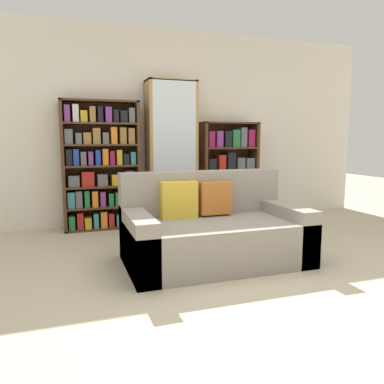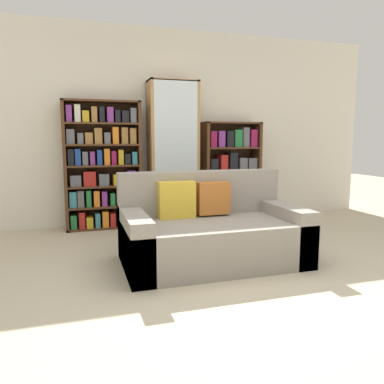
% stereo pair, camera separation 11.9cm
% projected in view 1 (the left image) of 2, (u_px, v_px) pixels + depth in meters
% --- Properties ---
extents(ground_plane, '(16.00, 16.00, 0.00)m').
position_uv_depth(ground_plane, '(242.00, 286.00, 3.04)').
color(ground_plane, beige).
extents(wall_back, '(6.49, 0.06, 2.70)m').
position_uv_depth(wall_back, '(161.00, 127.00, 5.31)').
color(wall_back, silver).
rests_on(wall_back, ground).
extents(couch, '(1.69, 0.96, 0.86)m').
position_uv_depth(couch, '(213.00, 232.00, 3.63)').
color(couch, gray).
rests_on(couch, ground).
extents(bookshelf_left, '(0.99, 0.32, 1.68)m').
position_uv_depth(bookshelf_left, '(101.00, 167.00, 4.91)').
color(bookshelf_left, '#4C2D19').
rests_on(bookshelf_left, ground).
extents(display_cabinet, '(0.67, 0.36, 1.97)m').
position_uv_depth(display_cabinet, '(171.00, 154.00, 5.18)').
color(display_cabinet, '#AD7F4C').
rests_on(display_cabinet, ground).
extents(bookshelf_right, '(0.85, 0.32, 1.43)m').
position_uv_depth(bookshelf_right, '(229.00, 172.00, 5.51)').
color(bookshelf_right, '#4C2D19').
rests_on(bookshelf_right, ground).
extents(wine_bottle, '(0.09, 0.09, 0.40)m').
position_uv_depth(wine_bottle, '(240.00, 220.00, 4.77)').
color(wine_bottle, '#143819').
rests_on(wine_bottle, ground).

